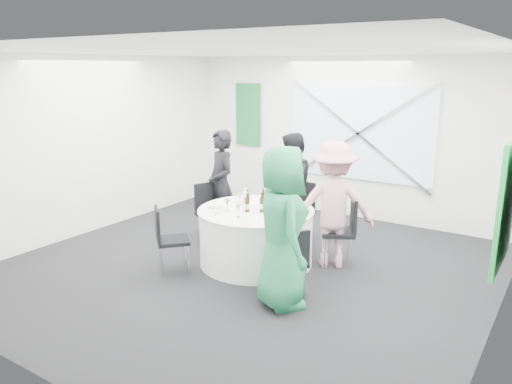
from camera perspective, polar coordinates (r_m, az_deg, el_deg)
The scene contains 47 objects.
floor at distance 6.76m, azimuth -0.94°, elevation -8.60°, with size 6.00×6.00×0.00m, color black.
ceiling at distance 6.23m, azimuth -1.05°, elevation 15.87°, with size 6.00×6.00×0.00m, color white.
wall_back at distance 8.95m, azimuth 9.97°, elevation 6.16°, with size 6.00×6.00×0.00m, color white.
wall_front at distance 4.30m, azimuth -24.26°, elevation -3.56°, with size 6.00×6.00×0.00m, color white.
wall_left at distance 8.39m, azimuth -18.23°, elevation 5.14°, with size 6.00×6.00×0.00m, color white.
wall_right at distance 5.31m, azimuth 26.81°, elevation -0.62°, with size 6.00×6.00×0.00m, color white.
window_panel at distance 8.79m, azimuth 11.70°, elevation 6.59°, with size 2.60×0.03×1.60m, color silver.
window_brace_a at distance 8.75m, azimuth 11.60°, elevation 6.56°, with size 0.05×0.05×3.16m, color silver.
window_brace_b at distance 8.75m, azimuth 11.60°, elevation 6.56°, with size 0.05×0.05×3.16m, color silver.
green_banner at distance 9.84m, azimuth -0.92°, elevation 8.83°, with size 0.55×0.04×1.20m, color #13602B.
green_sign at distance 5.94m, azimuth 26.76°, elevation -1.17°, with size 0.05×1.20×1.40m, color #188839.
banquet_table at distance 6.78m, azimuth 0.00°, elevation -5.08°, with size 1.56×1.56×0.76m.
chair_back at distance 7.58m, azimuth 4.97°, elevation -1.76°, with size 0.45×0.46×0.92m.
chair_back_left at distance 7.63m, azimuth -5.29°, elevation -1.80°, with size 0.52×0.52×0.90m.
chair_back_right at distance 6.76m, azimuth 10.06°, elevation -3.82°, with size 0.59×0.58×0.94m.
chair_front_right at distance 5.74m, azimuth 3.96°, elevation -7.58°, with size 0.54×0.54×0.85m.
chair_front_left at distance 6.54m, azimuth -10.18°, elevation -4.83°, with size 0.56×0.56×0.88m.
person_man_back_left at distance 7.71m, azimuth -4.02°, elevation 0.85°, with size 0.62×0.40×1.69m, color black.
person_man_back at distance 7.67m, azimuth 4.02°, elevation 0.64°, with size 0.80×0.44×1.65m, color black.
person_woman_pink at distance 6.63m, azimuth 8.80°, elevation -1.48°, with size 1.09×0.51×1.69m, color pink.
person_woman_green at distance 5.47m, azimuth 3.00°, elevation -4.10°, with size 0.88×0.57×1.81m, color #227F4F.
plate_back at distance 7.06m, azimuth 2.33°, elevation -1.01°, with size 0.30×0.30×0.01m.
plate_back_left at distance 7.08m, azimuth -2.28°, elevation -0.97°, with size 0.24×0.24×0.01m.
plate_back_right at distance 6.74m, azimuth 4.68°, elevation -1.72°, with size 0.29×0.29×0.04m.
plate_front_right at distance 6.18m, azimuth 2.09°, elevation -3.17°, with size 0.25×0.25×0.04m.
plate_front_left at distance 6.63m, azimuth -4.23°, elevation -2.05°, with size 0.30×0.30×0.01m.
napkin at distance 6.69m, azimuth -4.72°, elevation -1.65°, with size 0.16×0.11×0.04m, color white.
beer_bottle_a at distance 6.71m, azimuth -0.97°, elevation -1.06°, with size 0.06×0.06×0.25m.
beer_bottle_b at distance 6.69m, azimuth 0.83°, elevation -1.00°, with size 0.06×0.06×0.27m.
beer_bottle_c at distance 6.52m, azimuth 0.68°, elevation -1.48°, with size 0.06×0.06×0.26m.
beer_bottle_d at distance 6.53m, azimuth -1.01°, elevation -1.48°, with size 0.06×0.06×0.25m.
green_water_bottle at distance 6.53m, azimuth 1.90°, elevation -1.17°, with size 0.08×0.08×0.32m.
clear_water_bottle at distance 6.68m, azimuth -1.24°, elevation -0.97°, with size 0.08×0.08×0.29m.
wine_glass_a at distance 6.55m, azimuth -3.31°, elevation -1.17°, with size 0.07×0.07×0.17m.
wine_glass_b at distance 6.87m, azimuth -1.90°, elevation -0.42°, with size 0.07×0.07×0.17m.
wine_glass_c at distance 6.73m, azimuth 3.13°, elevation -0.76°, with size 0.07×0.07×0.17m.
wine_glass_d at distance 6.91m, azimuth 1.30°, elevation -0.33°, with size 0.07×0.07×0.17m.
wine_glass_e at distance 6.86m, azimuth 2.15°, elevation -0.45°, with size 0.07×0.07×0.17m.
wine_glass_f at distance 6.30m, azimuth -2.05°, elevation -1.79°, with size 0.07×0.07×0.17m.
fork_a at distance 6.54m, azimuth 4.88°, elevation -2.34°, with size 0.01×0.15×0.01m, color silver.
knife_a at distance 6.76m, azimuth 4.84°, elevation -1.78°, with size 0.01×0.15×0.01m, color silver.
fork_b at distance 7.21m, azimuth -0.73°, elevation -0.72°, with size 0.01×0.15×0.01m, color silver.
knife_b at distance 7.08m, azimuth -3.10°, elevation -1.01°, with size 0.01×0.15×0.01m, color silver.
fork_c at distance 6.77m, azimuth -4.82°, elevation -1.76°, with size 0.01×0.15×0.01m, color silver.
knife_c at distance 6.44m, azimuth -4.63°, elevation -2.58°, with size 0.01×0.15×0.01m, color silver.
fork_d at distance 7.01m, azimuth 3.73°, elevation -1.18°, with size 0.01×0.15×0.01m, color silver.
knife_d at distance 7.19m, azimuth 1.32°, elevation -0.75°, with size 0.01×0.15×0.01m, color silver.
Camera 1 is at (3.52, -5.14, 2.62)m, focal length 35.00 mm.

